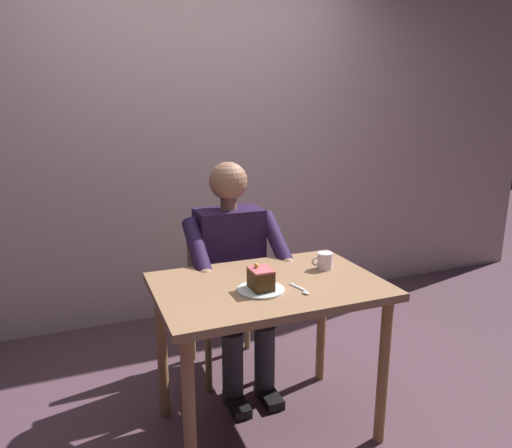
# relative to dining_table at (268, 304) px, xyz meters

# --- Properties ---
(ground_plane) EXTENTS (14.00, 14.00, 0.00)m
(ground_plane) POSITION_rel_dining_table_xyz_m (0.00, 0.00, -0.65)
(ground_plane) COLOR #543944
(cafe_rear_panel) EXTENTS (6.40, 0.12, 3.00)m
(cafe_rear_panel) POSITION_rel_dining_table_xyz_m (0.00, -1.50, 0.85)
(cafe_rear_panel) COLOR beige
(cafe_rear_panel) RESTS_ON ground
(dining_table) EXTENTS (1.01, 0.68, 0.75)m
(dining_table) POSITION_rel_dining_table_xyz_m (0.00, 0.00, 0.00)
(dining_table) COLOR #9B704F
(dining_table) RESTS_ON ground
(chair) EXTENTS (0.42, 0.42, 0.89)m
(chair) POSITION_rel_dining_table_xyz_m (0.00, -0.65, -0.16)
(chair) COLOR olive
(chair) RESTS_ON ground
(seated_person) EXTENTS (0.53, 0.58, 1.23)m
(seated_person) POSITION_rel_dining_table_xyz_m (0.00, -0.48, -0.01)
(seated_person) COLOR #261539
(seated_person) RESTS_ON ground
(dessert_plate) EXTENTS (0.20, 0.20, 0.01)m
(dessert_plate) POSITION_rel_dining_table_xyz_m (0.07, 0.08, 0.11)
(dessert_plate) COLOR white
(dessert_plate) RESTS_ON dining_table
(cake_slice) EXTENTS (0.09, 0.12, 0.11)m
(cake_slice) POSITION_rel_dining_table_xyz_m (0.07, 0.08, 0.16)
(cake_slice) COLOR #482C13
(cake_slice) RESTS_ON dessert_plate
(coffee_cup) EXTENTS (0.11, 0.07, 0.08)m
(coffee_cup) POSITION_rel_dining_table_xyz_m (-0.33, -0.07, 0.14)
(coffee_cup) COLOR white
(coffee_cup) RESTS_ON dining_table
(dessert_spoon) EXTENTS (0.04, 0.14, 0.01)m
(dessert_spoon) POSITION_rel_dining_table_xyz_m (-0.09, 0.15, 0.11)
(dessert_spoon) COLOR silver
(dessert_spoon) RESTS_ON dining_table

